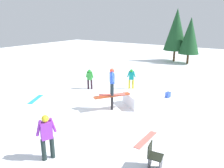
% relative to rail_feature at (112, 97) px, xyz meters
% --- Properties ---
extents(ground_plane, '(60.00, 60.00, 0.00)m').
position_rel_rail_feature_xyz_m(ground_plane, '(0.00, 0.00, -0.69)').
color(ground_plane, white).
extents(rail_feature, '(1.80, 1.35, 0.83)m').
position_rel_rail_feature_xyz_m(rail_feature, '(0.00, 0.00, 0.00)').
color(rail_feature, black).
rests_on(rail_feature, ground).
extents(snow_kicker_ramp, '(2.33, 2.25, 0.68)m').
position_rel_rail_feature_xyz_m(snow_kicker_ramp, '(-1.55, 1.05, -0.34)').
color(snow_kicker_ramp, white).
rests_on(snow_kicker_ramp, ground).
extents(main_rider_on_rail, '(1.12, 1.23, 1.43)m').
position_rel_rail_feature_xyz_m(main_rider_on_rail, '(0.00, 0.00, 0.86)').
color(main_rider_on_rail, '#E55A4E').
rests_on(main_rider_on_rail, rail_feature).
extents(bystander_green, '(0.27, 0.57, 1.39)m').
position_rel_rail_feature_xyz_m(bystander_green, '(-2.14, -3.27, 0.09)').
color(bystander_green, black).
rests_on(bystander_green, ground).
extents(bystander_purple, '(0.66, 0.40, 1.64)m').
position_rel_rail_feature_xyz_m(bystander_purple, '(4.79, 0.55, 0.24)').
color(bystander_purple, '#1C2A29').
rests_on(bystander_purple, ground).
extents(bystander_teal, '(0.38, 0.55, 1.38)m').
position_rel_rail_feature_xyz_m(bystander_teal, '(-3.84, -0.95, 0.09)').
color(bystander_teal, gold).
rests_on(bystander_teal, ground).
extents(loose_snowboard_cyan, '(1.50, 0.94, 0.02)m').
position_rel_rail_feature_xyz_m(loose_snowboard_cyan, '(1.29, -4.70, -0.67)').
color(loose_snowboard_cyan, '#24ABC5').
rests_on(loose_snowboard_cyan, ground).
extents(loose_snowboard_coral, '(1.54, 0.33, 0.02)m').
position_rel_rail_feature_xyz_m(loose_snowboard_coral, '(1.79, 2.83, -0.67)').
color(loose_snowboard_coral, '#E26B5F').
rests_on(loose_snowboard_coral, ground).
extents(folding_chair, '(0.50, 0.50, 0.88)m').
position_rel_rail_feature_xyz_m(folding_chair, '(3.25, 3.79, -0.27)').
color(folding_chair, '#3F3F44').
rests_on(folding_chair, ground).
extents(backpack_on_snow, '(0.34, 0.27, 0.34)m').
position_rel_rail_feature_xyz_m(backpack_on_snow, '(-3.50, 1.83, -0.52)').
color(backpack_on_snow, blue).
rests_on(backpack_on_snow, ground).
extents(pine_tree_near, '(2.15, 2.15, 4.88)m').
position_rel_rail_feature_xyz_m(pine_tree_near, '(-15.07, -0.18, 2.28)').
color(pine_tree_near, '#4C331E').
rests_on(pine_tree_near, ground).
extents(pine_tree_far, '(2.56, 2.56, 5.82)m').
position_rel_rail_feature_xyz_m(pine_tree_far, '(-15.61, -1.86, 2.86)').
color(pine_tree_far, '#4C331E').
rests_on(pine_tree_far, ground).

